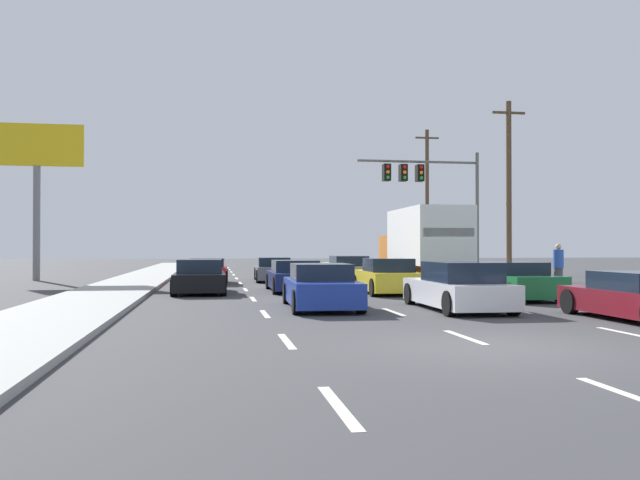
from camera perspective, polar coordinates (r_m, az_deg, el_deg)
The scene contains 19 objects.
ground_plane at distance 36.02m, azimuth -1.71°, elevation -3.39°, with size 140.00×140.00×0.00m, color #3D3D3F.
sidewalk_right at distance 33.42m, azimuth 13.97°, elevation -3.46°, with size 2.96×80.00×0.14m, color #9E9E99.
sidewalk_left at distance 30.93m, azimuth -16.15°, elevation -3.67°, with size 2.96×80.00×0.14m, color #9E9E99.
lane_markings at distance 29.88m, azimuth -0.14°, elevation -3.93°, with size 6.94×57.00×0.01m.
car_red at distance 31.79m, azimuth -9.66°, elevation -2.71°, with size 1.98×4.29×1.20m.
car_black at distance 25.23m, azimuth -10.34°, elevation -3.22°, with size 1.95×4.42×1.27m.
car_gray at distance 33.81m, azimuth -4.03°, elevation -2.61°, with size 2.03×4.74×1.21m.
car_navy at distance 25.79m, azimuth -2.22°, elevation -3.20°, with size 2.00×4.40×1.22m.
car_blue at distance 18.58m, azimuth 0.08°, elevation -4.15°, with size 2.02×4.48×1.25m.
car_tan at distance 32.91m, azimuth 2.45°, elevation -2.58°, with size 2.01×4.47×1.30m.
car_yellow at distance 24.76m, azimuth 5.76°, elevation -3.24°, with size 1.98×4.41×1.31m.
car_white at distance 18.55m, azimuth 11.81°, elevation -4.05°, with size 1.96×4.70×1.32m.
box_truck at distance 31.07m, azimuth 8.86°, elevation -0.16°, with size 2.76×7.67×3.48m.
car_green at distance 22.95m, azimuth 16.17°, elevation -3.47°, with size 1.87×4.64×1.23m.
traffic_signal_mast at distance 38.10m, azimuth 8.96°, elevation 4.94°, with size 7.15×0.69×7.19m.
utility_pole_mid at distance 35.98m, azimuth 15.97°, elevation 4.33°, with size 1.80×0.28×9.37m.
utility_pole_far at distance 49.66m, azimuth 9.22°, elevation 3.57°, with size 1.80×0.28×10.46m.
roadside_billboard at distance 37.52m, azimuth -23.22°, elevation 5.86°, with size 4.66×0.36×8.16m.
pedestrian_near_corner at distance 26.30m, azimuth 19.87°, elevation -2.18°, with size 0.38×0.38×1.71m.
Camera 1 is at (-4.74, -10.67, 1.70)m, focal length 37.11 mm.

